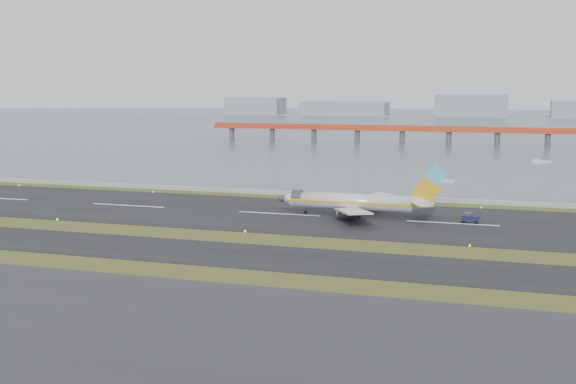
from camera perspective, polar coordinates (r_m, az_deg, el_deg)
name	(u,v)px	position (r m, az deg, el deg)	size (l,w,h in m)	color
ground	(231,240)	(142.05, -4.49, -3.78)	(1000.00, 1000.00, 0.00)	#324017
apron_strip	(66,328)	(95.04, -17.14, -10.24)	(1000.00, 50.00, 0.10)	#2C2C2E
taxiway_strip	(207,253)	(131.25, -6.45, -4.79)	(1000.00, 18.00, 0.10)	black
runway_strip	(279,214)	(169.71, -0.71, -1.75)	(1000.00, 45.00, 0.10)	black
seawall	(313,194)	(198.00, 1.99, -0.17)	(1000.00, 2.50, 1.00)	gray
bay_water	(446,124)	(591.83, 12.41, 5.25)	(1400.00, 800.00, 1.30)	#435460
red_pier	(449,131)	(380.81, 12.61, 4.74)	(260.00, 5.00, 10.20)	#B83B1F
far_shoreline	(475,111)	(750.15, 14.56, 6.24)	(1400.00, 80.00, 60.50)	gray
airliner	(358,202)	(166.22, 5.54, -0.81)	(38.52, 32.89, 12.80)	silver
pushback_tug	(470,218)	(163.18, 14.17, -2.03)	(3.69, 2.29, 2.31)	#121733
workboat_near	(443,180)	(231.89, 12.17, 0.91)	(7.55, 4.62, 1.75)	silver
workboat_far	(540,162)	(299.03, 19.28, 2.26)	(8.14, 5.54, 1.90)	silver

